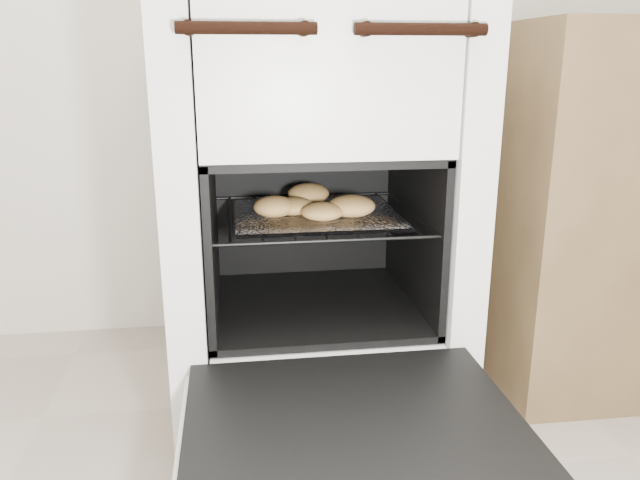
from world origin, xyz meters
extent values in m
cube|color=silver|center=(0.01, 1.14, 0.51)|extent=(0.67, 0.72, 1.03)
cylinder|color=black|center=(-0.15, 0.76, 0.89)|extent=(0.25, 0.02, 0.02)
cylinder|color=black|center=(0.17, 0.76, 0.89)|extent=(0.25, 0.02, 0.02)
cube|color=black|center=(0.01, 0.56, 0.23)|extent=(0.58, 0.45, 0.03)
cube|color=silver|center=(0.01, 0.56, 0.21)|extent=(0.60, 0.47, 0.02)
cylinder|color=black|center=(-0.23, 1.05, 0.48)|extent=(0.01, 0.47, 0.01)
cylinder|color=black|center=(0.25, 1.05, 0.48)|extent=(0.01, 0.47, 0.01)
cylinder|color=black|center=(0.01, 0.83, 0.48)|extent=(0.48, 0.01, 0.01)
cylinder|color=black|center=(0.01, 1.28, 0.48)|extent=(0.48, 0.01, 0.01)
cylinder|color=black|center=(-0.19, 1.05, 0.48)|extent=(0.01, 0.45, 0.01)
cylinder|color=black|center=(-0.12, 1.05, 0.48)|extent=(0.01, 0.45, 0.01)
cylinder|color=black|center=(-0.06, 1.05, 0.48)|extent=(0.01, 0.45, 0.01)
cylinder|color=black|center=(0.01, 1.05, 0.48)|extent=(0.01, 0.45, 0.01)
cylinder|color=black|center=(0.08, 1.05, 0.48)|extent=(0.01, 0.45, 0.01)
cylinder|color=black|center=(0.14, 1.05, 0.48)|extent=(0.01, 0.45, 0.01)
cylinder|color=black|center=(0.21, 1.05, 0.48)|extent=(0.01, 0.45, 0.01)
cube|color=white|center=(0.01, 1.03, 0.49)|extent=(0.38, 0.34, 0.01)
ellipsoid|color=#DEB058|center=(0.01, 0.96, 0.51)|extent=(0.14, 0.14, 0.04)
ellipsoid|color=#DEB058|center=(0.00, 1.13, 0.52)|extent=(0.14, 0.14, 0.05)
ellipsoid|color=#DEB058|center=(-0.04, 1.02, 0.51)|extent=(0.11, 0.11, 0.04)
ellipsoid|color=#DEB058|center=(0.09, 0.99, 0.52)|extent=(0.15, 0.15, 0.05)
ellipsoid|color=#DEB058|center=(-0.09, 1.01, 0.52)|extent=(0.10, 0.10, 0.05)
camera|label=1|loc=(-0.18, -0.38, 0.84)|focal=35.00mm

